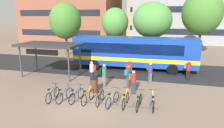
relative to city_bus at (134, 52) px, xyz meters
The scene contains 29 objects.
ground 9.39m from the city_bus, 98.99° to the right, with size 200.00×200.00×0.00m, color #7A6656.
bus_lane_asphalt 2.28m from the city_bus, behind, with size 80.00×7.20×0.01m, color #232326.
city_bus is the anchor object (origin of this frame).
bike_rack 9.05m from the city_bus, 94.46° to the right, with size 6.93×0.34×0.70m.
parked_bicycle_blue_0 9.94m from the city_bus, 112.71° to the right, with size 0.52×1.72×0.99m.
parked_bicycle_blue_1 9.57m from the city_bus, 108.66° to the right, with size 0.52×1.71×0.99m.
parked_bicycle_blue_2 9.24m from the city_bus, 104.35° to the right, with size 0.52×1.71×0.99m.
parked_bicycle_orange_3 9.07m from the city_bus, 99.66° to the right, with size 0.52×1.72×0.99m.
parked_bicycle_black_4 8.91m from the city_bus, 94.82° to the right, with size 0.52×1.72×0.99m.
parked_bicycle_green_5 8.99m from the city_bus, 89.56° to the right, with size 0.56×1.69×0.99m.
parked_bicycle_yellow_6 8.90m from the city_bus, 84.51° to the right, with size 0.52×1.72×0.99m.
parked_bicycle_green_7 9.08m from the city_bus, 79.44° to the right, with size 0.52×1.72×0.99m.
parked_bicycle_white_8 9.10m from the city_bus, 74.34° to the right, with size 0.52×1.72×0.99m.
transit_shelter 8.07m from the city_bus, 148.29° to the right, with size 5.47×3.08×2.92m.
commuter_red_pack_0 4.05m from the city_bus, 86.37° to the right, with size 0.55×0.38×1.75m.
commuter_black_pack_1 5.93m from the city_bus, 104.13° to the right, with size 0.53×0.35×1.75m.
commuter_teal_pack_2 5.58m from the city_bus, 85.74° to the right, with size 0.50×0.60×1.73m.
commuter_red_pack_3 5.55m from the city_bus, 119.58° to the right, with size 0.56×0.38×1.67m.
commuter_olive_pack_4 4.56m from the city_bus, 65.21° to the right, with size 0.54×0.61×1.72m.
commuter_olive_pack_5 6.73m from the city_bus, 81.83° to the right, with size 0.59×0.58×1.66m.
commuter_grey_pack_6 5.50m from the city_bus, 26.03° to the right, with size 0.60×0.55×1.69m.
trash_bin 7.34m from the city_bus, 103.91° to the right, with size 0.55×0.55×1.03m.
street_tree_0 12.09m from the city_bus, 50.96° to the left, with size 5.03×5.03×8.41m.
street_tree_1 12.17m from the city_bus, 151.19° to the left, with size 4.29×4.29×7.06m.
street_tree_2 6.22m from the city_bus, 76.68° to the left, with size 4.64×4.64×6.93m.
street_tree_3 8.30m from the city_bus, 118.20° to the left, with size 3.54×3.54×6.34m.
building_left_wing 27.61m from the city_bus, 127.75° to the left, with size 18.47×13.09×14.56m.
building_right_wing 28.39m from the city_bus, 69.74° to the left, with size 26.26×12.00×16.11m.
building_centre_block 34.41m from the city_bus, 88.86° to the left, with size 14.09×10.55×12.62m.
Camera 1 is at (4.38, -10.66, 5.24)m, focal length 32.51 mm.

